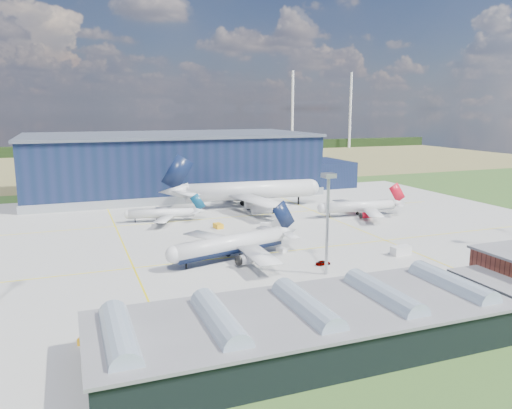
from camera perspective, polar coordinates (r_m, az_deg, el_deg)
The scene contains 20 objects.
ground at distance 137.00m, azimuth -1.77°, elevation -4.67°, with size 600.00×600.00×0.00m, color #284F1D.
apron at distance 146.16m, azimuth -3.06°, elevation -3.67°, with size 220.00×160.00×0.08m.
farmland at distance 349.38m, azimuth -13.70°, elevation 4.55°, with size 600.00×220.00×0.01m, color olive.
treeline at distance 428.20m, azimuth -15.11°, elevation 6.14°, with size 600.00×8.00×8.00m, color black.
hangar at distance 225.71m, azimuth -9.03°, elevation 4.37°, with size 145.00×62.00×26.10m.
glass_concourse at distance 81.39m, azimuth 8.05°, elevation -13.19°, with size 78.00×23.00×8.60m.
light_mast_center at distance 110.66m, azimuth 8.21°, elevation -0.32°, with size 2.60×2.60×23.00m.
airliner_navy at distance 122.25m, azimuth -3.01°, elevation -3.52°, with size 38.90×38.05×12.68m, color silver, non-canonical shape.
airliner_red at distance 175.45m, azimuth 11.61°, elevation 0.41°, with size 33.62×32.89×10.96m, color silver, non-canonical shape.
airliner_widebody at distance 186.95m, azimuth -0.65°, elevation 2.70°, with size 61.88×60.54×20.18m, color silver, non-canonical shape.
airliner_regional at distance 166.75m, azimuth -10.77°, elevation -0.47°, with size 27.32×26.72×8.91m, color silver, non-canonical shape.
gse_tug_b at distance 86.68m, azimuth -18.78°, elevation -14.36°, with size 1.87×2.80×1.22m, color #FCAD15.
gse_van_a at distance 132.96m, azimuth 16.23°, elevation -5.07°, with size 2.35×5.39×2.35m, color silver.
gse_cart_a at distance 130.65m, azimuth 2.97°, elevation -5.19°, with size 1.79×2.68×1.16m, color silver.
gse_van_b at distance 154.25m, azimuth 1.37°, elevation -2.48°, with size 2.13×4.66×2.13m, color silver.
gse_tug_c at distance 156.13m, azimuth -4.34°, elevation -2.46°, with size 2.20×3.53×1.54m, color #FCAD15.
gse_cart_b at distance 174.01m, azimuth -13.00°, elevation -1.33°, with size 2.24×3.36×1.46m, color silver.
airstair at distance 149.32m, azimuth 2.62°, elevation -2.72°, with size 2.02×5.06×3.24m, color silver.
car_a at distance 120.76m, azimuth 7.68°, elevation -6.62°, with size 1.45×3.60×1.23m, color #99999E.
car_b at distance 109.16m, azimuth 19.99°, elevation -9.15°, with size 1.18×3.39×1.12m, color #99999E.
Camera 1 is at (-42.99, -124.78, 36.75)m, focal length 35.00 mm.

